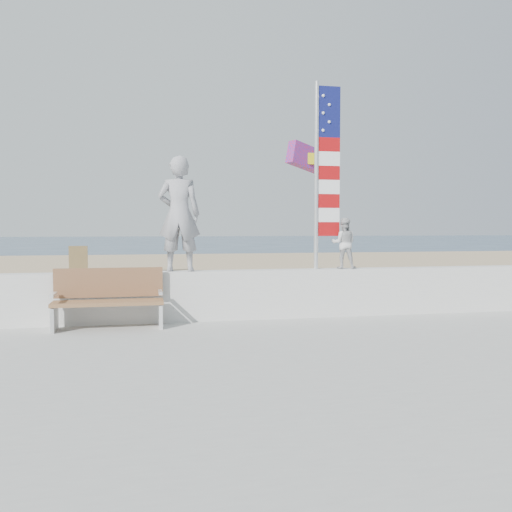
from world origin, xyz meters
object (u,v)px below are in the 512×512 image
object	(u,v)px
adult	(179,214)
flag	(323,167)
bench	(109,298)
child	(344,243)

from	to	relation	value
adult	flag	xyz separation A→B (m)	(2.69, -0.00, 0.89)
adult	bench	size ratio (longest dim) A/B	1.14
flag	adult	bearing A→B (deg)	179.99
child	bench	xyz separation A→B (m)	(-4.33, -0.45, -0.88)
child	bench	size ratio (longest dim) A/B	0.54
adult	flag	size ratio (longest dim) A/B	0.59
bench	flag	xyz separation A→B (m)	(3.90, 0.45, 2.30)
child	flag	size ratio (longest dim) A/B	0.28
bench	adult	bearing A→B (deg)	20.58
adult	child	size ratio (longest dim) A/B	2.12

